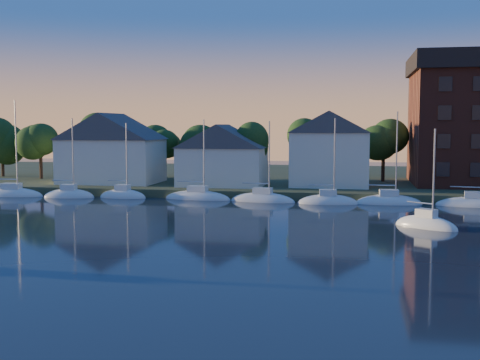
% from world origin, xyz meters
% --- Properties ---
extents(ground, '(260.00, 260.00, 0.00)m').
position_xyz_m(ground, '(0.00, 0.00, 0.00)').
color(ground, black).
rests_on(ground, ground).
extents(shoreline_land, '(160.00, 50.00, 2.00)m').
position_xyz_m(shoreline_land, '(0.00, 75.00, 0.00)').
color(shoreline_land, '#364327').
rests_on(shoreline_land, ground).
extents(wooden_dock, '(120.00, 3.00, 1.00)m').
position_xyz_m(wooden_dock, '(0.00, 52.00, 0.00)').
color(wooden_dock, brown).
rests_on(wooden_dock, ground).
extents(clubhouse_west, '(13.65, 9.45, 9.64)m').
position_xyz_m(clubhouse_west, '(-22.00, 58.00, 5.93)').
color(clubhouse_west, silver).
rests_on(clubhouse_west, shoreline_land).
extents(clubhouse_centre, '(11.55, 8.40, 8.08)m').
position_xyz_m(clubhouse_centre, '(-6.00, 57.00, 5.13)').
color(clubhouse_centre, silver).
rests_on(clubhouse_centre, shoreline_land).
extents(clubhouse_east, '(10.50, 8.40, 9.80)m').
position_xyz_m(clubhouse_east, '(8.00, 59.00, 6.00)').
color(clubhouse_east, silver).
rests_on(clubhouse_east, shoreline_land).
extents(tree_line, '(93.40, 5.40, 8.90)m').
position_xyz_m(tree_line, '(2.00, 63.00, 7.18)').
color(tree_line, '#3D271B').
rests_on(tree_line, shoreline_land).
extents(moored_fleet, '(95.50, 2.40, 12.05)m').
position_xyz_m(moored_fleet, '(4.00, 49.00, 0.10)').
color(moored_fleet, silver).
rests_on(moored_fleet, ground).
extents(drifting_sailboat_right, '(5.99, 4.98, 9.76)m').
position_xyz_m(drifting_sailboat_right, '(17.42, 33.41, 0.10)').
color(drifting_sailboat_right, silver).
rests_on(drifting_sailboat_right, ground).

